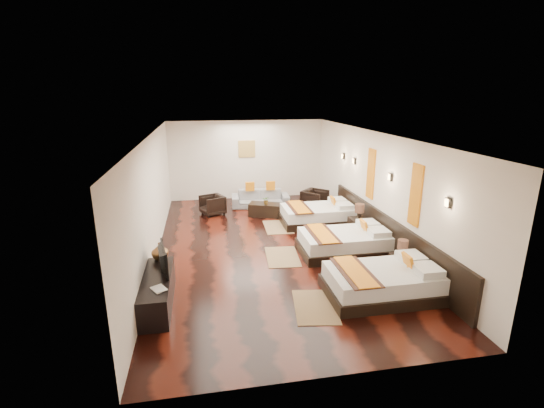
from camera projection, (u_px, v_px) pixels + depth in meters
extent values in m
cube|color=black|center=(270.00, 246.00, 9.76)|extent=(5.50, 9.50, 0.01)
cube|color=white|center=(270.00, 134.00, 8.98)|extent=(5.50, 9.50, 0.01)
cube|color=silver|center=(247.00, 160.00, 13.86)|extent=(5.50, 0.01, 2.80)
cube|color=silver|center=(153.00, 198.00, 8.90)|extent=(0.01, 9.50, 2.80)
cube|color=silver|center=(376.00, 188.00, 9.85)|extent=(0.01, 9.50, 2.80)
cube|color=black|center=(385.00, 233.00, 9.35)|extent=(0.08, 6.60, 0.90)
cube|color=black|center=(381.00, 290.00, 7.38)|extent=(2.12, 1.31, 0.22)
cube|color=white|center=(382.00, 277.00, 7.30)|extent=(2.02, 1.21, 0.30)
cube|color=orange|center=(408.00, 262.00, 7.31)|extent=(0.16, 0.32, 0.33)
cube|color=#38190F|center=(355.00, 272.00, 7.16)|extent=(0.56, 1.33, 0.02)
cube|color=orange|center=(355.00, 271.00, 7.16)|extent=(0.38, 1.33, 0.02)
cube|color=black|center=(343.00, 249.00, 9.31)|extent=(2.11, 1.31, 0.22)
cube|color=white|center=(344.00, 239.00, 9.24)|extent=(2.01, 1.21, 0.30)
cube|color=orange|center=(364.00, 227.00, 9.25)|extent=(0.16, 0.32, 0.32)
cube|color=#38190F|center=(322.00, 234.00, 9.10)|extent=(0.55, 1.33, 0.02)
cube|color=orange|center=(322.00, 233.00, 9.09)|extent=(0.38, 1.33, 0.02)
cube|color=black|center=(317.00, 220.00, 11.40)|extent=(2.09, 1.30, 0.22)
cube|color=white|center=(317.00, 211.00, 11.33)|extent=(1.99, 1.20, 0.30)
cube|color=orange|center=(334.00, 202.00, 11.34)|extent=(0.16, 0.32, 0.32)
cube|color=#38190F|center=(299.00, 207.00, 11.19)|extent=(0.55, 1.32, 0.02)
cube|color=orange|center=(299.00, 207.00, 11.19)|extent=(0.38, 1.32, 0.02)
cube|color=black|center=(401.00, 265.00, 8.15)|extent=(0.40, 0.40, 0.45)
cylinder|color=black|center=(402.00, 252.00, 8.06)|extent=(0.07, 0.07, 0.18)
cylinder|color=#3F2619|center=(403.00, 244.00, 8.02)|extent=(0.22, 0.22, 0.20)
cube|color=black|center=(358.00, 228.00, 10.32)|extent=(0.46, 0.46, 0.51)
cylinder|color=black|center=(359.00, 215.00, 10.21)|extent=(0.08, 0.08, 0.21)
cylinder|color=#3F2619|center=(360.00, 208.00, 10.16)|extent=(0.25, 0.25, 0.23)
cube|color=olive|center=(315.00, 306.00, 7.00)|extent=(0.92, 1.30, 0.01)
cube|color=olive|center=(282.00, 257.00, 9.11)|extent=(0.85, 1.26, 0.01)
cube|color=olive|center=(278.00, 227.00, 11.11)|extent=(0.79, 1.23, 0.01)
cube|color=black|center=(158.00, 291.00, 6.99)|extent=(0.50, 1.80, 0.55)
imported|color=black|center=(159.00, 259.00, 7.07)|extent=(0.27, 0.88, 0.50)
imported|color=black|center=(153.00, 291.00, 6.42)|extent=(0.32, 0.34, 0.03)
imported|color=brown|center=(160.00, 251.00, 7.62)|extent=(0.42, 0.42, 0.35)
imported|color=gray|center=(260.00, 198.00, 13.05)|extent=(1.97, 0.89, 0.56)
imported|color=black|center=(212.00, 205.00, 12.18)|extent=(0.89, 0.88, 0.62)
imported|color=black|center=(315.00, 200.00, 12.67)|extent=(1.03, 1.03, 0.67)
cube|color=black|center=(265.00, 210.00, 12.08)|extent=(1.11, 0.83, 0.40)
imported|color=#255B1E|center=(266.00, 200.00, 11.94)|extent=(0.28, 0.26, 0.25)
cube|color=#D86014|center=(416.00, 195.00, 7.96)|extent=(0.04, 0.40, 1.30)
cube|color=#D86014|center=(371.00, 174.00, 10.04)|extent=(0.04, 0.40, 1.30)
cube|color=black|center=(448.00, 203.00, 6.88)|extent=(0.06, 0.12, 0.18)
cube|color=#FFD18C|center=(447.00, 203.00, 6.88)|extent=(0.02, 0.10, 0.14)
cube|color=black|center=(390.00, 177.00, 8.96)|extent=(0.06, 0.12, 0.18)
cube|color=#FFD18C|center=(389.00, 177.00, 8.95)|extent=(0.02, 0.10, 0.14)
cube|color=black|center=(354.00, 161.00, 11.04)|extent=(0.06, 0.12, 0.18)
cube|color=#FFD18C|center=(353.00, 161.00, 11.03)|extent=(0.02, 0.10, 0.14)
cube|color=black|center=(343.00, 156.00, 11.89)|extent=(0.06, 0.12, 0.18)
cube|color=#FFD18C|center=(342.00, 156.00, 11.88)|extent=(0.02, 0.10, 0.14)
cube|color=#AD873F|center=(247.00, 149.00, 13.73)|extent=(0.60, 0.04, 0.60)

